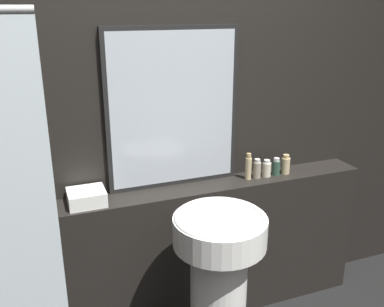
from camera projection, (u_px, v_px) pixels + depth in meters
The scene contains 10 objects.
wall_back at pixel (169, 125), 2.47m from camera, with size 8.00×0.06×2.50m.
vanity_counter at pixel (179, 257), 2.61m from camera, with size 2.42×0.22×0.90m.
pedestal_sink at pixel (219, 284), 2.16m from camera, with size 0.46×0.46×0.96m.
mirror at pixel (173, 109), 2.40m from camera, with size 0.77×0.03×0.91m.
towel_stack at pixel (87, 197), 2.28m from camera, with size 0.20×0.17×0.08m.
shampoo_bottle at pixel (248, 167), 2.60m from camera, with size 0.04×0.04×0.17m.
conditioner_bottle at pixel (257, 169), 2.62m from camera, with size 0.05×0.05×0.12m.
lotion_bottle at pixel (267, 169), 2.65m from camera, with size 0.05×0.05×0.11m.
body_wash_bottle at pixel (276, 167), 2.67m from camera, with size 0.05×0.05×0.11m.
hand_soap_bottle at pixel (286, 165), 2.69m from camera, with size 0.05×0.05×0.12m.
Camera 1 is at (-0.74, -0.80, 1.90)m, focal length 40.00 mm.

